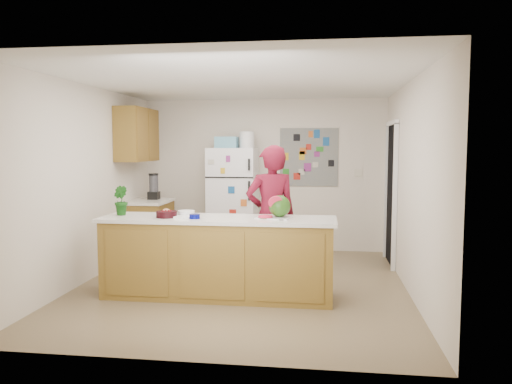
# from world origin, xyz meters

# --- Properties ---
(floor) EXTENTS (4.00, 4.50, 0.02)m
(floor) POSITION_xyz_m (0.00, 0.00, -0.01)
(floor) COLOR brown
(floor) RESTS_ON ground
(wall_back) EXTENTS (4.00, 0.02, 2.50)m
(wall_back) POSITION_xyz_m (0.00, 2.26, 1.25)
(wall_back) COLOR beige
(wall_back) RESTS_ON ground
(wall_left) EXTENTS (0.02, 4.50, 2.50)m
(wall_left) POSITION_xyz_m (-2.01, 0.00, 1.25)
(wall_left) COLOR beige
(wall_left) RESTS_ON ground
(wall_right) EXTENTS (0.02, 4.50, 2.50)m
(wall_right) POSITION_xyz_m (2.01, 0.00, 1.25)
(wall_right) COLOR beige
(wall_right) RESTS_ON ground
(ceiling) EXTENTS (4.00, 4.50, 0.02)m
(ceiling) POSITION_xyz_m (0.00, 0.00, 2.51)
(ceiling) COLOR white
(ceiling) RESTS_ON wall_back
(doorway) EXTENTS (0.03, 0.85, 2.04)m
(doorway) POSITION_xyz_m (1.99, 1.45, 1.02)
(doorway) COLOR black
(doorway) RESTS_ON ground
(peninsula_base) EXTENTS (2.60, 0.62, 0.88)m
(peninsula_base) POSITION_xyz_m (-0.20, -0.50, 0.44)
(peninsula_base) COLOR brown
(peninsula_base) RESTS_ON floor
(peninsula_top) EXTENTS (2.68, 0.70, 0.04)m
(peninsula_top) POSITION_xyz_m (-0.20, -0.50, 0.90)
(peninsula_top) COLOR silver
(peninsula_top) RESTS_ON peninsula_base
(side_counter_base) EXTENTS (0.60, 0.80, 0.86)m
(side_counter_base) POSITION_xyz_m (-1.69, 1.35, 0.43)
(side_counter_base) COLOR brown
(side_counter_base) RESTS_ON floor
(side_counter_top) EXTENTS (0.64, 0.84, 0.04)m
(side_counter_top) POSITION_xyz_m (-1.69, 1.35, 0.88)
(side_counter_top) COLOR silver
(side_counter_top) RESTS_ON side_counter_base
(upper_cabinets) EXTENTS (0.35, 1.00, 0.80)m
(upper_cabinets) POSITION_xyz_m (-1.82, 1.30, 1.90)
(upper_cabinets) COLOR brown
(upper_cabinets) RESTS_ON wall_left
(refrigerator) EXTENTS (0.75, 0.70, 1.70)m
(refrigerator) POSITION_xyz_m (-0.45, 1.88, 0.85)
(refrigerator) COLOR silver
(refrigerator) RESTS_ON floor
(fridge_top_bin) EXTENTS (0.35, 0.28, 0.18)m
(fridge_top_bin) POSITION_xyz_m (-0.55, 1.88, 1.79)
(fridge_top_bin) COLOR #5999B2
(fridge_top_bin) RESTS_ON refrigerator
(photo_collage) EXTENTS (0.95, 0.01, 0.95)m
(photo_collage) POSITION_xyz_m (0.75, 2.24, 1.55)
(photo_collage) COLOR slate
(photo_collage) RESTS_ON wall_back
(person) EXTENTS (0.74, 0.62, 1.74)m
(person) POSITION_xyz_m (0.35, 0.05, 0.87)
(person) COLOR maroon
(person) RESTS_ON floor
(blender_appliance) EXTENTS (0.14, 0.14, 0.38)m
(blender_appliance) POSITION_xyz_m (-1.64, 1.49, 1.09)
(blender_appliance) COLOR black
(blender_appliance) RESTS_ON side_counter_top
(cutting_board) EXTENTS (0.42, 0.35, 0.01)m
(cutting_board) POSITION_xyz_m (0.44, -0.46, 0.93)
(cutting_board) COLOR silver
(cutting_board) RESTS_ON peninsula_top
(watermelon) EXTENTS (0.24, 0.24, 0.24)m
(watermelon) POSITION_xyz_m (0.50, -0.44, 1.05)
(watermelon) COLOR #2B6113
(watermelon) RESTS_ON cutting_board
(watermelon_slice) EXTENTS (0.16, 0.16, 0.02)m
(watermelon_slice) POSITION_xyz_m (0.35, -0.51, 0.94)
(watermelon_slice) COLOR #DA353A
(watermelon_slice) RESTS_ON cutting_board
(cherry_bowl) EXTENTS (0.28, 0.28, 0.07)m
(cherry_bowl) POSITION_xyz_m (-0.77, -0.57, 0.96)
(cherry_bowl) COLOR black
(cherry_bowl) RESTS_ON peninsula_top
(white_bowl) EXTENTS (0.25, 0.25, 0.06)m
(white_bowl) POSITION_xyz_m (-0.59, -0.40, 0.95)
(white_bowl) COLOR silver
(white_bowl) RESTS_ON peninsula_top
(cobalt_bowl) EXTENTS (0.14, 0.14, 0.05)m
(cobalt_bowl) POSITION_xyz_m (-0.43, -0.63, 0.95)
(cobalt_bowl) COLOR #010560
(cobalt_bowl) RESTS_ON peninsula_top
(plate) EXTENTS (0.28, 0.28, 0.02)m
(plate) POSITION_xyz_m (-0.81, -0.48, 0.93)
(plate) COLOR tan
(plate) RESTS_ON peninsula_top
(paper_towel) EXTENTS (0.18, 0.16, 0.02)m
(paper_towel) POSITION_xyz_m (-0.58, -0.58, 0.93)
(paper_towel) COLOR white
(paper_towel) RESTS_ON peninsula_top
(keys) EXTENTS (0.09, 0.06, 0.01)m
(keys) POSITION_xyz_m (0.55, -0.62, 0.93)
(keys) COLOR gray
(keys) RESTS_ON peninsula_top
(potted_plant) EXTENTS (0.24, 0.23, 0.34)m
(potted_plant) POSITION_xyz_m (-1.37, -0.45, 1.09)
(potted_plant) COLOR #173F12
(potted_plant) RESTS_ON peninsula_top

